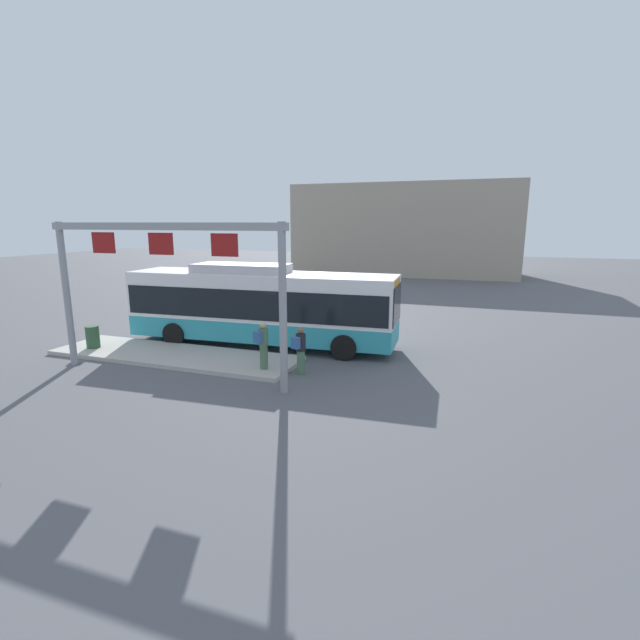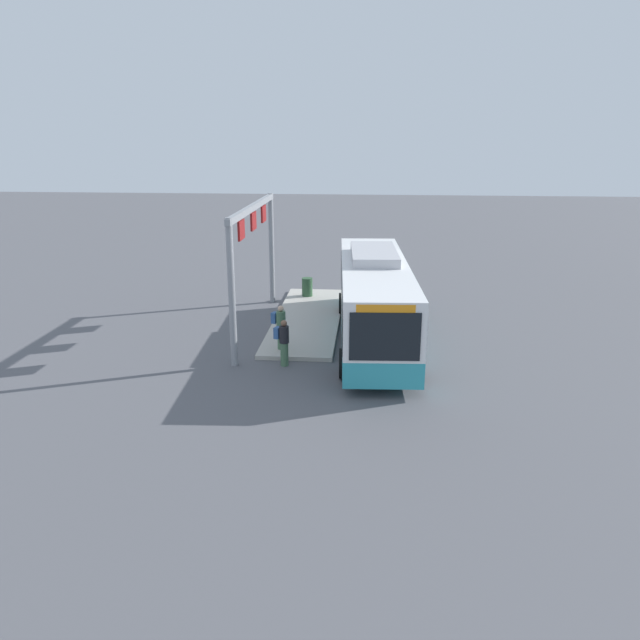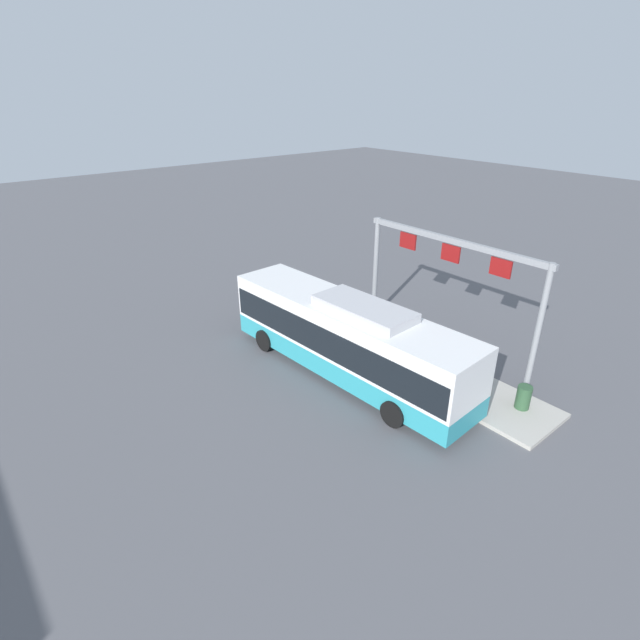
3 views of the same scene
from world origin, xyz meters
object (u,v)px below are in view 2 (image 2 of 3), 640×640
(person_boarding, at_px, (283,341))
(trash_bin, at_px, (307,287))
(bus_main, at_px, (374,296))
(person_waiting_near, at_px, (280,326))

(person_boarding, xyz_separation_m, trash_bin, (-9.06, -0.11, -0.28))
(bus_main, relative_size, person_boarding, 6.93)
(person_waiting_near, distance_m, trash_bin, 7.80)
(bus_main, xyz_separation_m, person_waiting_near, (1.78, -3.43, -0.76))
(bus_main, distance_m, trash_bin, 6.93)
(bus_main, relative_size, person_waiting_near, 6.93)
(bus_main, distance_m, person_boarding, 4.47)
(person_boarding, height_order, trash_bin, person_boarding)
(bus_main, height_order, trash_bin, bus_main)
(person_boarding, bearing_deg, trash_bin, 111.12)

